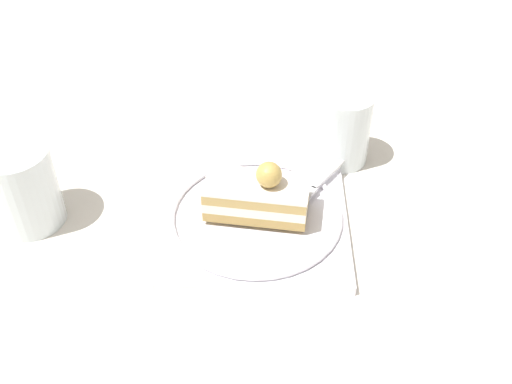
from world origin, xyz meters
name	(u,v)px	position (x,y,z in m)	size (l,w,h in m)	color
ground_plane	(244,218)	(0.00, 0.00, 0.00)	(2.40, 2.40, 0.00)	silver
dessert_plate	(256,218)	(-0.01, -0.01, 0.01)	(0.24, 0.24, 0.02)	white
cake_slice	(258,195)	(-0.01, -0.01, 0.04)	(0.09, 0.12, 0.07)	#B38F4A
fork	(319,184)	(0.02, -0.09, 0.02)	(0.09, 0.09, 0.00)	silver
drink_glass_near	(344,132)	(0.09, -0.14, 0.04)	(0.06, 0.06, 0.09)	silver
drink_glass_far	(24,191)	(0.04, 0.24, 0.04)	(0.08, 0.08, 0.10)	silver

